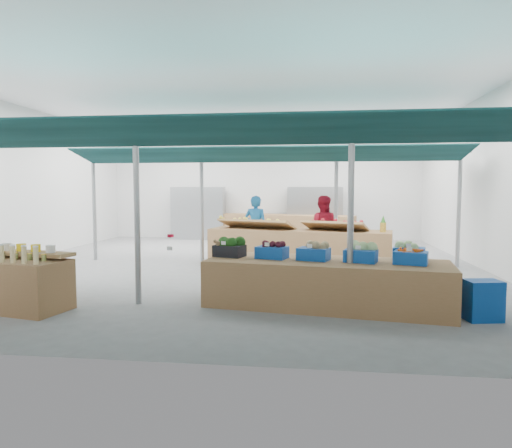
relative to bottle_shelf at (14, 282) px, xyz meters
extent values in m
plane|color=slate|center=(2.85, 4.57, -0.44)|extent=(13.00, 13.00, 0.00)
plane|color=silver|center=(2.85, 4.57, 3.76)|extent=(13.00, 13.00, 0.00)
plane|color=silver|center=(2.85, 11.07, 1.66)|extent=(12.00, 0.00, 12.00)
plane|color=silver|center=(-3.15, 4.57, 1.66)|extent=(0.00, 13.00, 13.00)
plane|color=silver|center=(8.85, 4.57, 1.66)|extent=(0.00, 13.00, 13.00)
cylinder|color=gray|center=(-1.15, 5.07, 1.06)|extent=(0.10, 0.10, 3.00)
cylinder|color=gray|center=(1.85, 0.57, 1.06)|extent=(0.10, 0.10, 3.00)
cylinder|color=gray|center=(1.85, 5.07, 1.06)|extent=(0.10, 0.10, 3.00)
cylinder|color=gray|center=(5.35, 0.57, 1.06)|extent=(0.10, 0.10, 3.00)
cylinder|color=gray|center=(5.35, 5.07, 1.06)|extent=(0.10, 0.10, 3.00)
cylinder|color=gray|center=(8.35, 5.07, 1.06)|extent=(0.10, 0.10, 3.00)
cylinder|color=gray|center=(3.60, 0.57, 2.41)|extent=(10.00, 0.06, 0.06)
cylinder|color=gray|center=(3.60, 5.07, 2.41)|extent=(10.00, 0.06, 0.06)
cube|color=black|center=(3.60, -0.08, 2.34)|extent=(9.50, 1.28, 0.30)
cube|color=black|center=(3.60, 1.22, 2.34)|extent=(9.50, 1.28, 0.30)
cube|color=black|center=(3.60, 4.42, 2.34)|extent=(9.50, 1.28, 0.30)
cube|color=black|center=(3.60, 5.72, 2.34)|extent=(9.50, 1.28, 0.30)
cube|color=#B23F33|center=(0.35, 10.57, 0.56)|extent=(2.00, 0.50, 2.00)
cube|color=#B23F33|center=(4.85, 10.57, 0.56)|extent=(2.00, 0.50, 2.00)
cube|color=brown|center=(-0.01, -0.04, -0.04)|extent=(1.94, 1.16, 0.81)
cube|color=#997247|center=(0.04, 0.21, 0.44)|extent=(1.85, 0.71, 0.06)
cube|color=brown|center=(5.00, 0.78, -0.06)|extent=(4.06, 1.88, 0.76)
cube|color=brown|center=(4.43, 4.47, 0.03)|extent=(4.53, 1.81, 0.95)
cube|color=brown|center=(3.53, 10.27, 0.06)|extent=(5.62, 2.74, 1.00)
cube|color=#0E439C|center=(7.25, 0.23, -0.14)|extent=(0.55, 0.43, 0.60)
imported|color=#175D9B|center=(3.23, 5.57, 0.44)|extent=(0.71, 0.53, 1.76)
imported|color=maroon|center=(5.03, 5.57, 0.44)|extent=(0.96, 0.81, 1.76)
cube|color=black|center=(3.33, 1.03, 0.42)|extent=(0.58, 0.48, 0.20)
cube|color=white|center=(3.27, 0.82, 0.58)|extent=(0.08, 0.03, 0.06)
cube|color=#0E439C|center=(4.08, 0.91, 0.42)|extent=(0.58, 0.48, 0.20)
cube|color=white|center=(4.02, 0.70, 0.58)|extent=(0.08, 0.03, 0.06)
cube|color=#0E439C|center=(4.78, 0.81, 0.42)|extent=(0.58, 0.48, 0.20)
cube|color=white|center=(4.72, 0.60, 0.58)|extent=(0.08, 0.03, 0.06)
cube|color=#0E439C|center=(5.53, 0.69, 0.42)|extent=(0.58, 0.48, 0.20)
cube|color=white|center=(5.47, 0.48, 0.58)|extent=(0.08, 0.03, 0.06)
cube|color=#0E439C|center=(6.28, 0.58, 0.42)|extent=(0.58, 0.48, 0.20)
cube|color=white|center=(6.22, 0.37, 0.58)|extent=(0.08, 0.03, 0.06)
sphere|color=brown|center=(3.15, 0.93, 0.56)|extent=(0.09, 0.09, 0.09)
sphere|color=brown|center=(3.10, 0.91, 0.60)|extent=(0.06, 0.06, 0.06)
cylinder|color=red|center=(2.25, 1.12, 0.66)|extent=(0.12, 0.12, 0.05)
cube|color=white|center=(2.25, 1.06, 0.44)|extent=(0.10, 0.01, 0.07)
cube|color=#997247|center=(3.38, 4.55, 0.62)|extent=(2.02, 1.30, 0.26)
cube|color=#997247|center=(5.29, 4.21, 0.62)|extent=(1.64, 1.16, 0.26)
cylinder|color=#8C6019|center=(6.38, 4.01, 0.61)|extent=(0.14, 0.14, 0.22)
cone|color=#26661E|center=(6.38, 4.01, 0.80)|extent=(0.12, 0.12, 0.18)
cube|color=#0E439C|center=(6.36, 1.06, 0.42)|extent=(0.57, 0.47, 0.20)
cube|color=white|center=(6.30, 0.85, 0.58)|extent=(0.08, 0.03, 0.06)
camera|label=1|loc=(4.75, -6.71, 1.48)|focal=32.00mm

